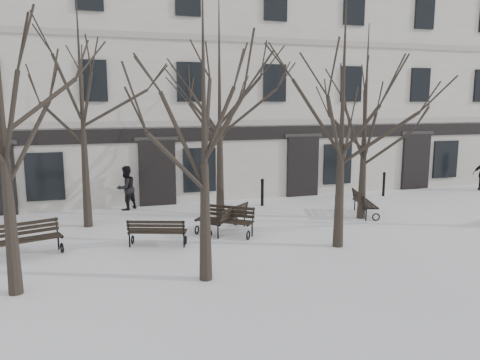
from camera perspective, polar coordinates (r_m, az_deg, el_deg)
name	(u,v)px	position (r m, az deg, el deg)	size (l,w,h in m)	color
ground	(307,251)	(14.69, 8.14, -8.56)	(100.00, 100.00, 0.00)	white
building	(207,84)	(26.28, -4.01, 11.59)	(40.40, 10.20, 11.40)	beige
tree_1	(204,104)	(11.52, -4.44, 9.20)	(5.01, 5.01, 7.16)	black
tree_2	(343,92)	(14.65, 12.46, 10.48)	(5.42, 5.42, 7.74)	black
tree_4	(81,83)	(17.65, -18.85, 11.09)	(5.80, 5.80, 8.28)	black
tree_5	(219,81)	(18.23, -2.53, 11.97)	(5.96, 5.96, 8.51)	black
tree_6	(366,99)	(18.61, 15.10, 9.48)	(5.19, 5.19, 7.41)	black
bench_0	(25,238)	(15.29, -24.69, -6.48)	(2.11, 1.30, 1.01)	black
bench_1	(157,231)	(15.08, -10.06, -6.17)	(1.91, 1.20, 0.92)	black
bench_3	(225,219)	(16.12, -1.84, -4.83)	(1.98, 1.76, 1.00)	black
bench_4	(229,218)	(16.47, -1.38, -4.60)	(1.83, 1.77, 0.96)	black
bench_5	(364,203)	(19.53, 14.83, -2.67)	(1.23, 2.02, 0.97)	black
bollard_a	(262,191)	(20.61, 2.73, -1.38)	(0.16, 0.16, 1.22)	black
bollard_b	(384,183)	(23.81, 17.13, -0.37)	(0.15, 0.15, 1.19)	black
pedestrian_b	(127,210)	(20.55, -13.62, -3.53)	(0.91, 0.71, 1.88)	black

